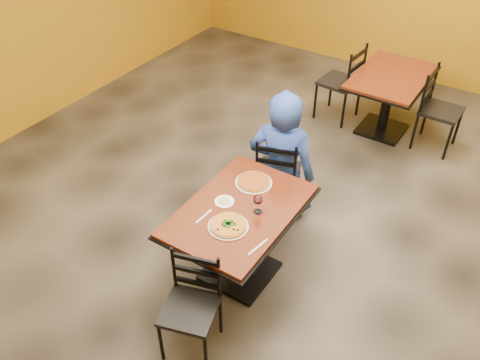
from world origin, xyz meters
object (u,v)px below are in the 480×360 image
Objects in this scene: plate_main at (228,226)px; chair_main_far at (278,172)px; table_main at (240,226)px; side_plate at (224,202)px; chair_main_near at (190,311)px; chair_second_left at (339,82)px; chair_second_right at (441,111)px; diner at (282,155)px; pizza_far at (254,181)px; plate_far at (254,183)px; wine_glass at (258,203)px; table_second at (389,90)px; pizza_main at (228,225)px.

chair_main_far is at bearing 100.08° from plate_main.
table_main is 7.69× the size of side_plate.
chair_main_near is 1.77m from chair_main_far.
chair_second_right is at bearing 94.61° from chair_second_left.
diner reaches higher than plate_main.
chair_second_left is 3.47× the size of pizza_far.
plate_far and side_plate have the same top height.
chair_second_right is 2.95m from wine_glass.
diner is 0.92m from wine_glass.
plate_far is (-0.12, 0.55, 0.00)m from plate_main.
chair_second_left is at bearing 95.06° from side_plate.
plate_main is (-0.18, -3.10, 0.20)m from table_second.
wine_glass reaches higher than side_plate.
diner reaches higher than chair_main_far.
table_main is at bearing -94.45° from table_second.
diner is (-0.34, -1.97, 0.11)m from table_second.
chair_main_near is 1.75m from diner.
chair_second_left is 3.13× the size of plate_far.
chair_second_right reaches higher than table_main.
pizza_main is (0.04, -0.22, 0.21)m from table_main.
table_main is 6.83× the size of wine_glass.
table_second is 1.98m from chair_main_far.
diner is at bearing 128.09° from chair_main_far.
chair_second_right is at bearing 70.11° from pizza_far.
side_plate is at bearing 130.04° from plate_main.
chair_main_far is 2.19m from chair_second_right.
chair_main_near is 2.70× the size of plate_main.
pizza_main is at bearing 0.00° from plate_main.
chair_main_far is 2.80× the size of plate_main.
table_second is 2.91m from side_plate.
pizza_main is at bearing -110.14° from wine_glass.
chair_main_near is 5.23× the size of side_plate.
plate_main is at bearing -93.40° from table_second.
table_main is 0.82m from chair_main_near.
pizza_far reaches higher than table_main.
chair_main_far reaches higher than chair_main_near.
chair_second_left is 6.07× the size of side_plate.
chair_main_near is at bearing -92.07° from table_second.
side_plate is 0.30m from wine_glass.
chair_second_right is 2.20m from diner.
chair_main_near is 2.70× the size of plate_far.
pizza_main is at bearing -78.20° from plate_far.
diner is at bearing 94.39° from pizza_far.
pizza_far is at bearing 101.80° from plate_main.
chair_main_near reaches higher than plate_far.
diner reaches higher than pizza_main.
chair_second_left is 5.39× the size of wine_glass.
chair_second_right reaches higher than pizza_far.
plate_main is at bearing 78.24° from chair_main_near.
diner is 8.33× the size of side_plate.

